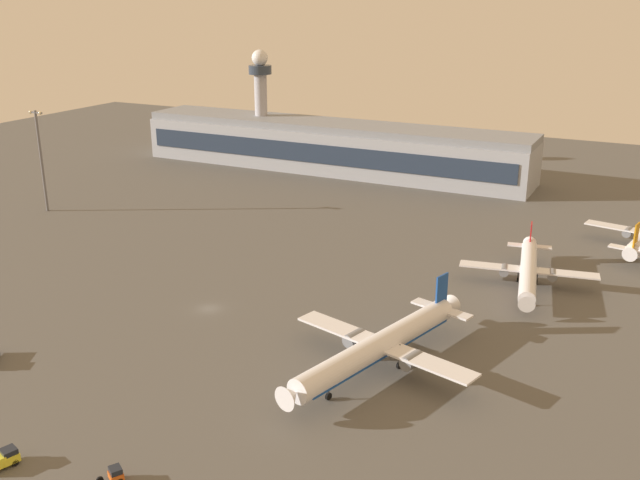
{
  "coord_description": "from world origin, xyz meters",
  "views": [
    {
      "loc": [
        75.71,
        -103.86,
        57.52
      ],
      "look_at": [
        6.19,
        35.6,
        4.0
      ],
      "focal_mm": 40.43,
      "sensor_mm": 36.0,
      "label": 1
    }
  ],
  "objects_px": {
    "control_tower": "(261,98)",
    "airplane_mid_apron": "(381,345)",
    "pushback_tug": "(115,475)",
    "maintenance_van": "(2,459)",
    "airplane_near_gate": "(528,270)",
    "apron_light_west": "(41,155)"
  },
  "relations": [
    {
      "from": "control_tower",
      "to": "airplane_mid_apron",
      "type": "distance_m",
      "value": 156.7
    },
    {
      "from": "airplane_mid_apron",
      "to": "pushback_tug",
      "type": "xyz_separation_m",
      "value": [
        -18.7,
        -41.26,
        -3.14
      ]
    },
    {
      "from": "airplane_mid_apron",
      "to": "airplane_near_gate",
      "type": "relative_size",
      "value": 1.19
    },
    {
      "from": "airplane_mid_apron",
      "to": "maintenance_van",
      "type": "bearing_deg",
      "value": 68.75
    },
    {
      "from": "apron_light_west",
      "to": "airplane_near_gate",
      "type": "bearing_deg",
      "value": 1.89
    },
    {
      "from": "maintenance_van",
      "to": "apron_light_west",
      "type": "distance_m",
      "value": 121.13
    },
    {
      "from": "airplane_near_gate",
      "to": "apron_light_west",
      "type": "height_order",
      "value": "apron_light_west"
    },
    {
      "from": "airplane_mid_apron",
      "to": "apron_light_west",
      "type": "height_order",
      "value": "apron_light_west"
    },
    {
      "from": "pushback_tug",
      "to": "airplane_mid_apron",
      "type": "bearing_deg",
      "value": 97.86
    },
    {
      "from": "airplane_near_gate",
      "to": "pushback_tug",
      "type": "bearing_deg",
      "value": 59.11
    },
    {
      "from": "control_tower",
      "to": "apron_light_west",
      "type": "relative_size",
      "value": 1.4
    },
    {
      "from": "maintenance_van",
      "to": "airplane_near_gate",
      "type": "bearing_deg",
      "value": 80.64
    },
    {
      "from": "pushback_tug",
      "to": "maintenance_van",
      "type": "xyz_separation_m",
      "value": [
        -14.94,
        -4.07,
        0.11
      ]
    },
    {
      "from": "airplane_mid_apron",
      "to": "pushback_tug",
      "type": "height_order",
      "value": "airplane_mid_apron"
    },
    {
      "from": "airplane_mid_apron",
      "to": "maintenance_van",
      "type": "relative_size",
      "value": 9.38
    },
    {
      "from": "airplane_mid_apron",
      "to": "airplane_near_gate",
      "type": "xyz_separation_m",
      "value": [
        14.24,
        45.99,
        -0.7
      ]
    },
    {
      "from": "airplane_near_gate",
      "to": "pushback_tug",
      "type": "xyz_separation_m",
      "value": [
        -32.95,
        -87.25,
        -2.43
      ]
    },
    {
      "from": "control_tower",
      "to": "airplane_mid_apron",
      "type": "height_order",
      "value": "control_tower"
    },
    {
      "from": "control_tower",
      "to": "pushback_tug",
      "type": "distance_m",
      "value": 182.5
    },
    {
      "from": "pushback_tug",
      "to": "airplane_near_gate",
      "type": "bearing_deg",
      "value": 101.55
    },
    {
      "from": "maintenance_van",
      "to": "pushback_tug",
      "type": "bearing_deg",
      "value": 33.56
    },
    {
      "from": "apron_light_west",
      "to": "airplane_mid_apron",
      "type": "bearing_deg",
      "value": -19.67
    }
  ]
}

